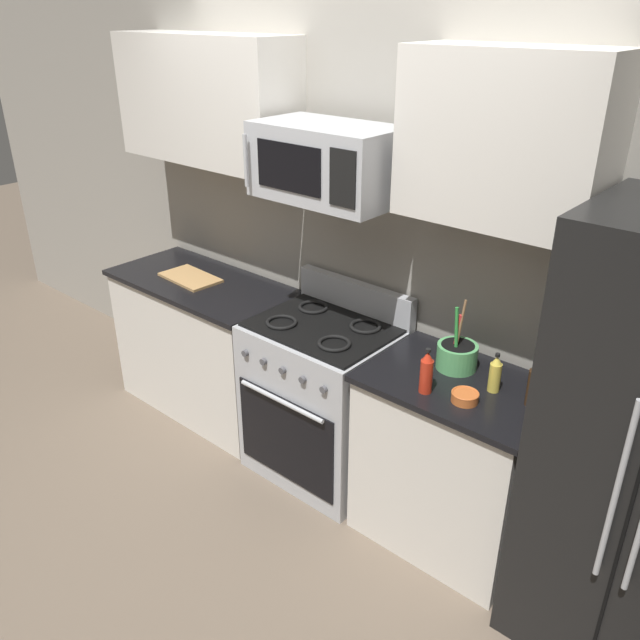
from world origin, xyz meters
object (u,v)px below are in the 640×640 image
object	(u,v)px
utensil_crock	(457,355)
bottle_oil	(495,374)
bottle_hot_sauce	(426,372)
microwave	(327,162)
prep_bowl	(465,397)
range_oven	(323,398)
cutting_board	(190,278)
bottle_soy	(535,384)

from	to	relation	value
utensil_crock	bottle_oil	size ratio (longest dim) A/B	1.82
bottle_hot_sauce	bottle_oil	distance (m)	0.30
microwave	prep_bowl	xyz separation A→B (m)	(0.92, -0.16, -0.85)
range_oven	microwave	distance (m)	1.31
range_oven	cutting_board	world-z (taller)	range_oven
range_oven	bottle_oil	size ratio (longest dim) A/B	5.85
microwave	bottle_oil	xyz separation A→B (m)	(0.97, -0.00, -0.78)
cutting_board	bottle_soy	xyz separation A→B (m)	(2.23, 0.05, 0.10)
bottle_soy	range_oven	bearing A→B (deg)	-178.43
microwave	utensil_crock	size ratio (longest dim) A/B	2.09
bottle_hot_sauce	bottle_oil	world-z (taller)	bottle_hot_sauce
bottle_soy	prep_bowl	size ratio (longest dim) A/B	1.89
utensil_crock	cutting_board	size ratio (longest dim) A/B	0.87
microwave	cutting_board	distance (m)	1.38
prep_bowl	range_oven	bearing A→B (deg)	171.67
range_oven	bottle_soy	distance (m)	1.27
microwave	bottle_soy	bearing A→B (deg)	0.26
microwave	utensil_crock	bearing A→B (deg)	5.32
cutting_board	bottle_soy	size ratio (longest dim) A/B	1.72
bottle_hot_sauce	cutting_board	bearing A→B (deg)	175.09
cutting_board	prep_bowl	distance (m)	2.00
range_oven	cutting_board	distance (m)	1.16
bottle_oil	prep_bowl	xyz separation A→B (m)	(-0.05, -0.16, -0.06)
bottle_oil	cutting_board	bearing A→B (deg)	-178.62
cutting_board	bottle_oil	distance (m)	2.05
cutting_board	prep_bowl	xyz separation A→B (m)	(1.99, -0.11, 0.02)
microwave	bottle_hot_sauce	bearing A→B (deg)	-15.42
microwave	prep_bowl	distance (m)	1.26
utensil_crock	range_oven	bearing A→B (deg)	-172.67
utensil_crock	bottle_soy	xyz separation A→B (m)	(0.41, -0.06, 0.04)
cutting_board	range_oven	bearing A→B (deg)	1.23
bottle_hot_sauce	bottle_soy	distance (m)	0.45
microwave	utensil_crock	world-z (taller)	microwave
utensil_crock	bottle_oil	world-z (taller)	utensil_crock
bottle_hot_sauce	prep_bowl	world-z (taller)	bottle_hot_sauce
range_oven	bottle_oil	distance (m)	1.10
utensil_crock	bottle_hot_sauce	world-z (taller)	utensil_crock
range_oven	microwave	size ratio (longest dim) A/B	1.53
cutting_board	microwave	bearing A→B (deg)	2.63
utensil_crock	cutting_board	bearing A→B (deg)	-176.27
bottle_hot_sauce	bottle_oil	size ratio (longest dim) A/B	1.15
microwave	bottle_soy	world-z (taller)	microwave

